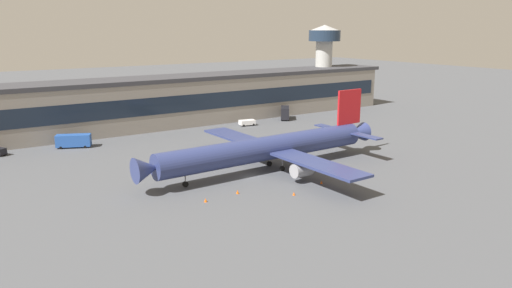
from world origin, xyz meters
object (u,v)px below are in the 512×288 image
(catering_truck, at_px, (285,112))
(pushback_tractor, at_px, (247,122))
(traffic_cone_3, at_px, (321,182))
(traffic_cone_1, at_px, (206,200))
(traffic_cone_0, at_px, (238,192))
(airliner, at_px, (270,148))
(traffic_cone_2, at_px, (294,194))
(control_tower, at_px, (324,56))
(fuel_truck, at_px, (73,140))

(catering_truck, bearing_deg, pushback_tractor, -172.72)
(pushback_tractor, relative_size, traffic_cone_3, 8.46)
(traffic_cone_1, height_order, traffic_cone_3, traffic_cone_1)
(traffic_cone_1, bearing_deg, traffic_cone_0, 5.24)
(airliner, xyz_separation_m, traffic_cone_2, (-5.66, -15.73, -4.52))
(control_tower, height_order, pushback_tractor, control_tower)
(fuel_truck, height_order, traffic_cone_1, fuel_truck)
(fuel_truck, distance_m, traffic_cone_1, 54.59)
(control_tower, distance_m, traffic_cone_1, 114.70)
(catering_truck, relative_size, traffic_cone_1, 10.78)
(control_tower, bearing_deg, traffic_cone_0, -139.32)
(airliner, relative_size, catering_truck, 8.03)
(airliner, bearing_deg, traffic_cone_0, -145.86)
(traffic_cone_0, bearing_deg, pushback_tractor, 56.10)
(traffic_cone_2, xyz_separation_m, traffic_cone_3, (8.59, 2.33, -0.01))
(control_tower, height_order, traffic_cone_3, control_tower)
(airliner, relative_size, fuel_truck, 6.69)
(catering_truck, bearing_deg, traffic_cone_2, -125.52)
(pushback_tractor, distance_m, traffic_cone_0, 63.44)
(traffic_cone_1, bearing_deg, pushback_tractor, 51.55)
(catering_truck, distance_m, traffic_cone_3, 68.47)
(traffic_cone_3, bearing_deg, traffic_cone_1, 171.76)
(control_tower, xyz_separation_m, traffic_cone_0, (-81.44, -70.01, -18.92))
(traffic_cone_1, bearing_deg, airliner, 25.73)
(pushback_tractor, xyz_separation_m, traffic_cone_3, (-18.67, -56.71, -0.75))
(airliner, relative_size, pushback_tractor, 11.47)
(fuel_truck, distance_m, catering_truck, 68.39)
(traffic_cone_3, bearing_deg, traffic_cone_2, -164.85)
(airliner, relative_size, traffic_cone_1, 86.54)
(traffic_cone_0, bearing_deg, fuel_truck, 107.40)
(airliner, distance_m, control_tower, 92.02)
(airliner, bearing_deg, traffic_cone_2, -109.80)
(traffic_cone_1, distance_m, traffic_cone_2, 16.10)
(catering_truck, distance_m, pushback_tractor, 16.54)
(control_tower, distance_m, pushback_tractor, 52.48)
(catering_truck, relative_size, traffic_cone_0, 10.76)
(airliner, relative_size, traffic_cone_3, 97.06)
(fuel_truck, height_order, pushback_tractor, fuel_truck)
(airliner, distance_m, traffic_cone_1, 23.42)
(catering_truck, relative_size, traffic_cone_2, 11.89)
(pushback_tractor, bearing_deg, traffic_cone_2, -114.79)
(pushback_tractor, xyz_separation_m, traffic_cone_1, (-42.31, -53.29, -0.71))
(fuel_truck, distance_m, traffic_cone_0, 55.63)
(airliner, distance_m, traffic_cone_3, 14.44)
(pushback_tractor, distance_m, traffic_cone_1, 68.04)
(catering_truck, distance_m, traffic_cone_2, 75.12)
(airliner, height_order, traffic_cone_1, airliner)
(traffic_cone_0, bearing_deg, traffic_cone_2, -38.21)
(traffic_cone_0, bearing_deg, control_tower, 40.68)
(catering_truck, distance_m, traffic_cone_0, 75.35)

